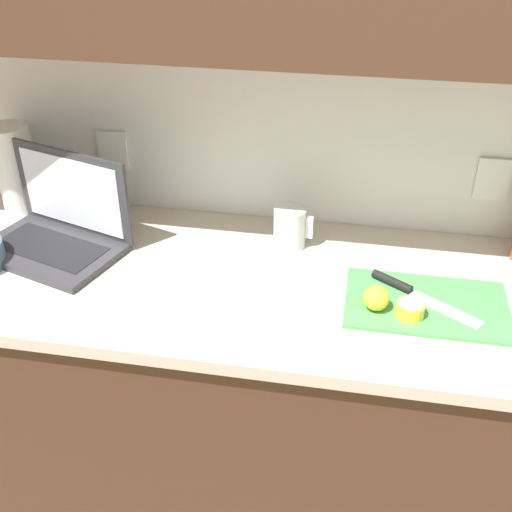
{
  "coord_description": "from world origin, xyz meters",
  "views": [
    {
      "loc": [
        -0.09,
        -1.33,
        1.83
      ],
      "look_at": [
        -0.33,
        -0.01,
        0.97
      ],
      "focal_mm": 45.0,
      "sensor_mm": 36.0,
      "label": 1
    }
  ],
  "objects_px": {
    "knife": "(406,289)",
    "lemon_half_cut": "(410,309)",
    "cutting_board": "(426,304)",
    "paper_towel_roll": "(16,169)",
    "lemon_whole_beside": "(376,298)",
    "measuring_cup": "(290,227)",
    "laptop": "(59,226)"
  },
  "relations": [
    {
      "from": "lemon_half_cut",
      "to": "lemon_whole_beside",
      "type": "xyz_separation_m",
      "value": [
        -0.08,
        0.01,
        0.01
      ]
    },
    {
      "from": "lemon_whole_beside",
      "to": "paper_towel_roll",
      "type": "height_order",
      "value": "paper_towel_roll"
    },
    {
      "from": "laptop",
      "to": "lemon_half_cut",
      "type": "xyz_separation_m",
      "value": [
        0.94,
        -0.16,
        -0.04
      ]
    },
    {
      "from": "lemon_whole_beside",
      "to": "lemon_half_cut",
      "type": "bearing_deg",
      "value": -8.48
    },
    {
      "from": "cutting_board",
      "to": "lemon_half_cut",
      "type": "xyz_separation_m",
      "value": [
        -0.04,
        -0.06,
        0.02
      ]
    },
    {
      "from": "lemon_half_cut",
      "to": "paper_towel_roll",
      "type": "distance_m",
      "value": 1.2
    },
    {
      "from": "knife",
      "to": "paper_towel_roll",
      "type": "distance_m",
      "value": 1.17
    },
    {
      "from": "cutting_board",
      "to": "paper_towel_roll",
      "type": "bearing_deg",
      "value": 166.59
    },
    {
      "from": "measuring_cup",
      "to": "paper_towel_roll",
      "type": "height_order",
      "value": "paper_towel_roll"
    },
    {
      "from": "lemon_half_cut",
      "to": "lemon_whole_beside",
      "type": "bearing_deg",
      "value": 171.52
    },
    {
      "from": "lemon_whole_beside",
      "to": "measuring_cup",
      "type": "relative_size",
      "value": 0.55
    },
    {
      "from": "knife",
      "to": "lemon_whole_beside",
      "type": "relative_size",
      "value": 4.28
    },
    {
      "from": "knife",
      "to": "measuring_cup",
      "type": "distance_m",
      "value": 0.36
    },
    {
      "from": "laptop",
      "to": "measuring_cup",
      "type": "bearing_deg",
      "value": 28.12
    },
    {
      "from": "laptop",
      "to": "knife",
      "type": "bearing_deg",
      "value": 13.68
    },
    {
      "from": "cutting_board",
      "to": "paper_towel_roll",
      "type": "relative_size",
      "value": 1.46
    },
    {
      "from": "measuring_cup",
      "to": "lemon_whole_beside",
      "type": "bearing_deg",
      "value": -47.36
    },
    {
      "from": "cutting_board",
      "to": "measuring_cup",
      "type": "distance_m",
      "value": 0.43
    },
    {
      "from": "laptop",
      "to": "lemon_whole_beside",
      "type": "xyz_separation_m",
      "value": [
        0.86,
        -0.15,
        -0.02
      ]
    },
    {
      "from": "cutting_board",
      "to": "knife",
      "type": "bearing_deg",
      "value": 141.09
    },
    {
      "from": "knife",
      "to": "lemon_half_cut",
      "type": "bearing_deg",
      "value": -53.04
    },
    {
      "from": "lemon_half_cut",
      "to": "measuring_cup",
      "type": "height_order",
      "value": "measuring_cup"
    },
    {
      "from": "laptop",
      "to": "paper_towel_roll",
      "type": "distance_m",
      "value": 0.28
    },
    {
      "from": "lemon_whole_beside",
      "to": "paper_towel_roll",
      "type": "bearing_deg",
      "value": 162.97
    },
    {
      "from": "measuring_cup",
      "to": "paper_towel_roll",
      "type": "relative_size",
      "value": 0.42
    },
    {
      "from": "cutting_board",
      "to": "lemon_half_cut",
      "type": "bearing_deg",
      "value": -127.34
    },
    {
      "from": "paper_towel_roll",
      "to": "knife",
      "type": "bearing_deg",
      "value": -12.07
    },
    {
      "from": "laptop",
      "to": "knife",
      "type": "distance_m",
      "value": 0.94
    },
    {
      "from": "knife",
      "to": "cutting_board",
      "type": "bearing_deg",
      "value": -6.09
    },
    {
      "from": "paper_towel_roll",
      "to": "cutting_board",
      "type": "bearing_deg",
      "value": -13.41
    },
    {
      "from": "laptop",
      "to": "lemon_whole_beside",
      "type": "distance_m",
      "value": 0.88
    },
    {
      "from": "lemon_half_cut",
      "to": "paper_towel_roll",
      "type": "height_order",
      "value": "paper_towel_roll"
    }
  ]
}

